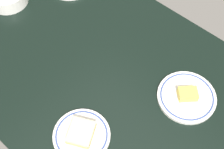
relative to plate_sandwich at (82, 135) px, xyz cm
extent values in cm
cube|color=black|center=(-7.43, 22.48, -3.40)|extent=(146.73, 80.54, 4.00)
cylinder|color=white|center=(0.00, 0.00, -0.70)|extent=(17.94, 17.94, 1.41)
torus|color=#33478C|center=(0.00, 0.00, 0.01)|extent=(16.29, 16.29, 0.50)
cube|color=beige|center=(0.00, 0.00, 0.61)|extent=(10.33, 10.73, 1.20)
cube|color=#E5B24C|center=(0.00, 0.00, 1.61)|extent=(10.33, 10.73, 0.80)
cube|color=beige|center=(0.00, 0.00, 2.61)|extent=(10.33, 10.73, 1.20)
cylinder|color=white|center=(16.54, 33.14, -0.78)|extent=(19.73, 19.73, 1.24)
torus|color=#33478C|center=(16.54, 33.14, -0.16)|extent=(17.86, 17.86, 0.50)
cube|color=#F2D14C|center=(16.54, 33.14, 1.25)|extent=(7.59, 7.61, 2.81)
camera|label=1|loc=(30.65, -20.16, 91.21)|focal=49.90mm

